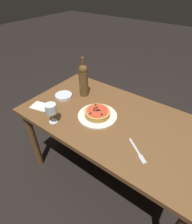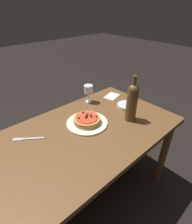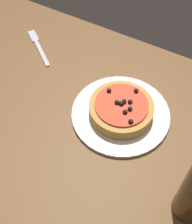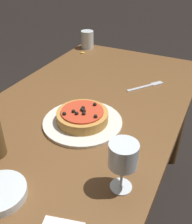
{
  "view_description": "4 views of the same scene",
  "coord_description": "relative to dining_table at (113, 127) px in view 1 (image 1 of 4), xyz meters",
  "views": [
    {
      "loc": [
        -0.49,
        0.88,
        1.58
      ],
      "look_at": [
        0.11,
        0.08,
        0.78
      ],
      "focal_mm": 28.0,
      "sensor_mm": 36.0,
      "label": 1
    },
    {
      "loc": [
        -0.53,
        -0.75,
        1.48
      ],
      "look_at": [
        0.15,
        0.0,
        0.84
      ],
      "focal_mm": 28.0,
      "sensor_mm": 36.0,
      "label": 2
    },
    {
      "loc": [
        0.31,
        -0.46,
        1.51
      ],
      "look_at": [
        0.05,
        0.01,
        0.76
      ],
      "focal_mm": 50.0,
      "sensor_mm": 36.0,
      "label": 3
    },
    {
      "loc": [
        0.81,
        0.46,
        1.31
      ],
      "look_at": [
        0.1,
        0.11,
        0.79
      ],
      "focal_mm": 42.0,
      "sensor_mm": 36.0,
      "label": 4
    }
  ],
  "objects": [
    {
      "name": "dining_table",
      "position": [
        0.0,
        0.0,
        0.0
      ],
      "size": [
        1.42,
        0.79,
        0.73
      ],
      "color": "brown",
      "rests_on": "ground_plane"
    },
    {
      "name": "fork",
      "position": [
        -0.29,
        0.19,
        0.09
      ],
      "size": [
        0.17,
        0.13,
        0.0
      ],
      "rotation": [
        0.0,
        0.0,
        2.5
      ],
      "color": "#B7B7BC",
      "rests_on": "dining_table"
    },
    {
      "name": "paper_napkin",
      "position": [
        0.56,
        0.23,
        0.09
      ],
      "size": [
        0.17,
        0.14,
        0.0
      ],
      "color": "silver",
      "rests_on": "dining_table"
    },
    {
      "name": "wine_glass",
      "position": [
        0.33,
        0.3,
        0.21
      ],
      "size": [
        0.08,
        0.08,
        0.16
      ],
      "color": "silver",
      "rests_on": "dining_table"
    },
    {
      "name": "ground_plane",
      "position": [
        0.0,
        0.0,
        -0.64
      ],
      "size": [
        14.0,
        14.0,
        0.0
      ],
      "primitive_type": "plane",
      "color": "black"
    },
    {
      "name": "side_bowl",
      "position": [
        0.5,
        0.02,
        0.1
      ],
      "size": [
        0.15,
        0.15,
        0.03
      ],
      "color": "silver",
      "rests_on": "dining_table"
    },
    {
      "name": "wine_bottle",
      "position": [
        0.38,
        -0.12,
        0.24
      ],
      "size": [
        0.08,
        0.08,
        0.34
      ],
      "color": "brown",
      "rests_on": "dining_table"
    },
    {
      "name": "dinner_plate",
      "position": [
        0.11,
        0.06,
        0.1
      ],
      "size": [
        0.3,
        0.3,
        0.01
      ],
      "color": "silver",
      "rests_on": "dining_table"
    },
    {
      "name": "pizza",
      "position": [
        0.11,
        0.06,
        0.13
      ],
      "size": [
        0.19,
        0.19,
        0.06
      ],
      "color": "#BC843D",
      "rests_on": "dinner_plate"
    }
  ]
}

